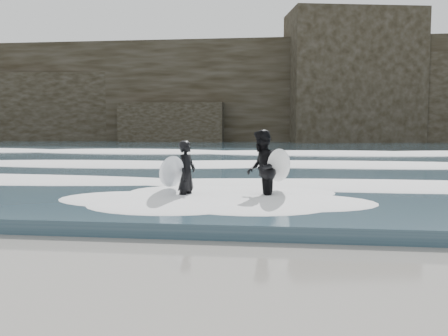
% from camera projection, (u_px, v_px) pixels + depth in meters
% --- Properties ---
extents(ground, '(120.00, 120.00, 0.00)m').
position_uv_depth(ground, '(41.00, 295.00, 6.13)').
color(ground, olive).
rests_on(ground, ground).
extents(sea, '(90.00, 52.00, 0.30)m').
position_uv_depth(sea, '(244.00, 151.00, 34.77)').
color(sea, '#2D4552').
rests_on(sea, ground).
extents(headland, '(70.00, 9.00, 10.00)m').
position_uv_depth(headland, '(259.00, 94.00, 51.12)').
color(headland, black).
rests_on(headland, ground).
extents(foam_near, '(60.00, 3.20, 0.20)m').
position_uv_depth(foam_near, '(187.00, 180.00, 14.99)').
color(foam_near, white).
rests_on(foam_near, sea).
extents(foam_mid, '(60.00, 4.00, 0.24)m').
position_uv_depth(foam_mid, '(219.00, 161.00, 21.90)').
color(foam_mid, white).
rests_on(foam_mid, sea).
extents(foam_far, '(60.00, 4.80, 0.30)m').
position_uv_depth(foam_far, '(238.00, 150.00, 30.79)').
color(foam_far, white).
rests_on(foam_far, sea).
extents(surfer_left, '(1.25, 2.19, 1.67)m').
position_uv_depth(surfer_left, '(182.00, 174.00, 12.32)').
color(surfer_left, black).
rests_on(surfer_left, ground).
extents(surfer_right, '(1.10, 1.94, 1.94)m').
position_uv_depth(surfer_right, '(263.00, 169.00, 12.23)').
color(surfer_right, black).
rests_on(surfer_right, ground).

